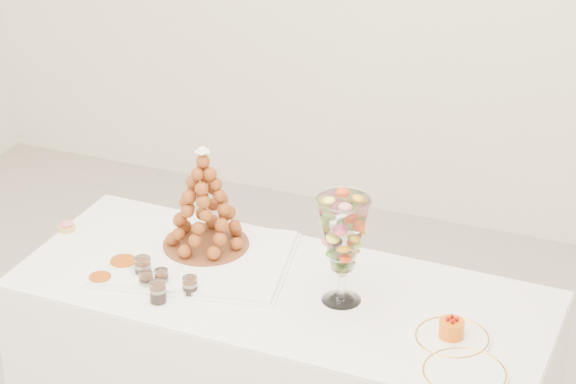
% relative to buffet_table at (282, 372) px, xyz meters
% --- Properties ---
extents(buffet_table, '(1.80, 0.75, 0.68)m').
position_rel_buffet_table_xyz_m(buffet_table, '(0.00, 0.00, 0.00)').
color(buffet_table, white).
rests_on(buffet_table, ground).
extents(lace_tray, '(0.70, 0.58, 0.02)m').
position_rel_buffet_table_xyz_m(lace_tray, '(-0.34, 0.06, 0.35)').
color(lace_tray, white).
rests_on(lace_tray, buffet_table).
extents(macaron_vase, '(0.17, 0.17, 0.36)m').
position_rel_buffet_table_xyz_m(macaron_vase, '(0.21, 0.01, 0.58)').
color(macaron_vase, white).
rests_on(macaron_vase, buffet_table).
extents(cake_plate, '(0.23, 0.23, 0.01)m').
position_rel_buffet_table_xyz_m(cake_plate, '(0.59, -0.08, 0.34)').
color(cake_plate, white).
rests_on(cake_plate, buffet_table).
extents(spare_plate, '(0.25, 0.25, 0.01)m').
position_rel_buffet_table_xyz_m(spare_plate, '(0.67, -0.24, 0.34)').
color(spare_plate, white).
rests_on(spare_plate, buffet_table).
extents(pink_tart, '(0.06, 0.06, 0.04)m').
position_rel_buffet_table_xyz_m(pink_tart, '(-0.87, 0.08, 0.35)').
color(pink_tart, tan).
rests_on(pink_tart, buffet_table).
extents(verrine_a, '(0.07, 0.07, 0.07)m').
position_rel_buffet_table_xyz_m(verrine_a, '(-0.45, -0.11, 0.38)').
color(verrine_a, white).
rests_on(verrine_a, buffet_table).
extents(verrine_b, '(0.05, 0.05, 0.06)m').
position_rel_buffet_table_xyz_m(verrine_b, '(-0.37, -0.14, 0.37)').
color(verrine_b, white).
rests_on(verrine_b, buffet_table).
extents(verrine_c, '(0.06, 0.06, 0.07)m').
position_rel_buffet_table_xyz_m(verrine_c, '(-0.26, -0.15, 0.37)').
color(verrine_c, white).
rests_on(verrine_c, buffet_table).
extents(verrine_d, '(0.06, 0.06, 0.06)m').
position_rel_buffet_table_xyz_m(verrine_d, '(-0.41, -0.17, 0.37)').
color(verrine_d, white).
rests_on(verrine_d, buffet_table).
extents(verrine_e, '(0.07, 0.07, 0.07)m').
position_rel_buffet_table_xyz_m(verrine_e, '(-0.34, -0.22, 0.37)').
color(verrine_e, white).
rests_on(verrine_e, buffet_table).
extents(ramekin_back, '(0.10, 0.10, 0.03)m').
position_rel_buffet_table_xyz_m(ramekin_back, '(-0.54, -0.09, 0.35)').
color(ramekin_back, white).
rests_on(ramekin_back, buffet_table).
extents(ramekin_front, '(0.08, 0.08, 0.03)m').
position_rel_buffet_table_xyz_m(ramekin_front, '(-0.57, -0.20, 0.35)').
color(ramekin_front, white).
rests_on(ramekin_front, buffet_table).
extents(croquembouche, '(0.30, 0.30, 0.37)m').
position_rel_buffet_table_xyz_m(croquembouche, '(-0.34, 0.13, 0.54)').
color(croquembouche, brown).
rests_on(croquembouche, lace_tray).
extents(mousse_cake, '(0.08, 0.08, 0.07)m').
position_rel_buffet_table_xyz_m(mousse_cake, '(0.59, -0.08, 0.38)').
color(mousse_cake, '#E65F0A').
rests_on(mousse_cake, cake_plate).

